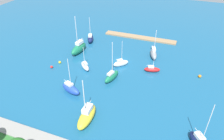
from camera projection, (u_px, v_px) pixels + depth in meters
The scene contains 14 objects.
water at pixel (120, 62), 65.37m from camera, with size 160.00×160.00×0.00m, color #19567F.
pier_dock at pixel (140, 37), 79.51m from camera, with size 26.83×3.01×0.52m, color #997A56.
sailboat_white_along_channel at pixel (85, 66), 61.51m from camera, with size 4.51×4.30×7.01m.
sailboat_green_inner_mooring at pixel (112, 76), 56.83m from camera, with size 3.01×6.27×11.18m.
sailboat_yellow_far_north at pixel (87, 116), 44.45m from camera, with size 2.82×7.42×10.95m.
sailboat_red_east_end at pixel (152, 69), 60.41m from camera, with size 4.78×2.75×6.66m.
sailboat_gray_mid_basin at pixel (153, 53), 67.19m from camera, with size 3.74×6.62×9.38m.
sailboat_blue_lone_south at pixel (71, 89), 52.42m from camera, with size 6.09×3.70×9.90m.
sailboat_white_center_basin at pixel (121, 63), 62.77m from camera, with size 4.43×4.34×8.17m.
sailboat_navy_near_pier at pixel (90, 38), 76.76m from camera, with size 4.02×6.14×8.96m.
sailboat_green_west_end at pixel (79, 48), 69.39m from camera, with size 3.03×8.00×12.52m.
mooring_buoy_red at pixel (52, 67), 62.17m from camera, with size 0.79×0.79×0.79m, color red.
mooring_buoy_yellow at pixel (60, 62), 64.35m from camera, with size 0.78×0.78×0.78m, color yellow.
mooring_buoy_orange at pixel (200, 76), 58.19m from camera, with size 0.84×0.84×0.84m, color orange.
Camera 1 is at (-17.33, 53.16, 34.06)m, focal length 33.87 mm.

